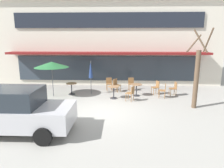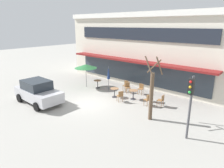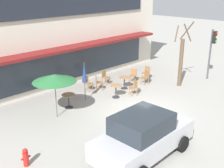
{
  "view_description": "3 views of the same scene",
  "coord_description": "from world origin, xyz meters",
  "px_view_note": "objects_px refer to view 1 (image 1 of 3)",
  "views": [
    {
      "loc": [
        0.92,
        -9.45,
        3.52
      ],
      "look_at": [
        0.45,
        2.6,
        0.84
      ],
      "focal_mm": 32.0,
      "sensor_mm": 36.0,
      "label": 1
    },
    {
      "loc": [
        10.66,
        -9.44,
        5.78
      ],
      "look_at": [
        0.17,
        2.45,
        1.02
      ],
      "focal_mm": 32.0,
      "sensor_mm": 36.0,
      "label": 2
    },
    {
      "loc": [
        -10.39,
        -7.98,
        6.18
      ],
      "look_at": [
        0.36,
        2.44,
        0.85
      ],
      "focal_mm": 45.0,
      "sensor_mm": 36.0,
      "label": 3
    }
  ],
  "objects_px": {
    "cafe_table_streetside": "(72,87)",
    "patio_umbrella_cream_folded": "(52,65)",
    "cafe_chair_0": "(163,90)",
    "cafe_chair_3": "(131,83)",
    "cafe_chair_1": "(156,87)",
    "cafe_table_by_tree": "(136,88)",
    "parked_sedan": "(16,111)",
    "cafe_chair_6": "(116,84)",
    "cafe_chair_2": "(174,88)",
    "cafe_table_near_wall": "(114,90)",
    "street_tree": "(197,75)",
    "cafe_chair_4": "(131,92)",
    "cafe_chair_5": "(109,83)",
    "patio_umbrella_green_folded": "(91,70)"
  },
  "relations": [
    {
      "from": "parked_sedan",
      "to": "street_tree",
      "type": "relative_size",
      "value": 1.03
    },
    {
      "from": "cafe_chair_1",
      "to": "cafe_chair_4",
      "type": "bearing_deg",
      "value": -138.02
    },
    {
      "from": "cafe_chair_3",
      "to": "parked_sedan",
      "type": "xyz_separation_m",
      "value": [
        -4.75,
        -6.85,
        0.35
      ]
    },
    {
      "from": "cafe_table_streetside",
      "to": "patio_umbrella_cream_folded",
      "type": "distance_m",
      "value": 1.9
    },
    {
      "from": "cafe_chair_1",
      "to": "cafe_chair_2",
      "type": "relative_size",
      "value": 1.0
    },
    {
      "from": "cafe_table_streetside",
      "to": "cafe_chair_0",
      "type": "bearing_deg",
      "value": -5.68
    },
    {
      "from": "cafe_table_streetside",
      "to": "cafe_chair_5",
      "type": "xyz_separation_m",
      "value": [
        2.4,
        1.24,
        0.01
      ]
    },
    {
      "from": "cafe_table_near_wall",
      "to": "parked_sedan",
      "type": "distance_m",
      "value": 5.96
    },
    {
      "from": "cafe_chair_2",
      "to": "cafe_table_by_tree",
      "type": "bearing_deg",
      "value": -176.73
    },
    {
      "from": "cafe_chair_5",
      "to": "street_tree",
      "type": "distance_m",
      "value": 6.03
    },
    {
      "from": "cafe_chair_5",
      "to": "cafe_chair_6",
      "type": "height_order",
      "value": "same"
    },
    {
      "from": "cafe_chair_2",
      "to": "street_tree",
      "type": "relative_size",
      "value": 0.22
    },
    {
      "from": "cafe_chair_3",
      "to": "street_tree",
      "type": "bearing_deg",
      "value": -49.36
    },
    {
      "from": "patio_umbrella_green_folded",
      "to": "cafe_chair_6",
      "type": "height_order",
      "value": "patio_umbrella_green_folded"
    },
    {
      "from": "cafe_chair_2",
      "to": "patio_umbrella_cream_folded",
      "type": "bearing_deg",
      "value": -176.93
    },
    {
      "from": "cafe_table_by_tree",
      "to": "patio_umbrella_cream_folded",
      "type": "bearing_deg",
      "value": -177.03
    },
    {
      "from": "cafe_chair_0",
      "to": "cafe_chair_3",
      "type": "xyz_separation_m",
      "value": [
        -1.87,
        1.88,
        0.0
      ]
    },
    {
      "from": "cafe_chair_2",
      "to": "cafe_table_near_wall",
      "type": "bearing_deg",
      "value": -168.76
    },
    {
      "from": "cafe_chair_3",
      "to": "cafe_chair_6",
      "type": "distance_m",
      "value": 1.16
    },
    {
      "from": "patio_umbrella_cream_folded",
      "to": "cafe_chair_1",
      "type": "distance_m",
      "value": 6.81
    },
    {
      "from": "parked_sedan",
      "to": "cafe_chair_6",
      "type": "bearing_deg",
      "value": 59.99
    },
    {
      "from": "cafe_table_near_wall",
      "to": "cafe_table_streetside",
      "type": "distance_m",
      "value": 2.89
    },
    {
      "from": "cafe_table_near_wall",
      "to": "cafe_chair_2",
      "type": "xyz_separation_m",
      "value": [
        3.84,
        0.76,
        0.01
      ]
    },
    {
      "from": "cafe_table_streetside",
      "to": "cafe_chair_5",
      "type": "distance_m",
      "value": 2.7
    },
    {
      "from": "cafe_table_streetside",
      "to": "street_tree",
      "type": "distance_m",
      "value": 7.57
    },
    {
      "from": "cafe_chair_6",
      "to": "street_tree",
      "type": "relative_size",
      "value": 0.22
    },
    {
      "from": "patio_umbrella_cream_folded",
      "to": "street_tree",
      "type": "relative_size",
      "value": 0.54
    },
    {
      "from": "cafe_table_streetside",
      "to": "cafe_table_by_tree",
      "type": "height_order",
      "value": "same"
    },
    {
      "from": "parked_sedan",
      "to": "cafe_table_near_wall",
      "type": "bearing_deg",
      "value": 53.17
    },
    {
      "from": "street_tree",
      "to": "patio_umbrella_cream_folded",
      "type": "bearing_deg",
      "value": 166.92
    },
    {
      "from": "cafe_table_streetside",
      "to": "cafe_table_by_tree",
      "type": "relative_size",
      "value": 1.0
    },
    {
      "from": "cafe_table_near_wall",
      "to": "cafe_chair_6",
      "type": "relative_size",
      "value": 0.85
    },
    {
      "from": "cafe_table_streetside",
      "to": "patio_umbrella_cream_folded",
      "type": "xyz_separation_m",
      "value": [
        -1.07,
        -0.44,
        1.51
      ]
    },
    {
      "from": "cafe_chair_6",
      "to": "cafe_chair_1",
      "type": "bearing_deg",
      "value": -12.71
    },
    {
      "from": "cafe_chair_4",
      "to": "cafe_chair_0",
      "type": "bearing_deg",
      "value": 19.63
    },
    {
      "from": "cafe_table_near_wall",
      "to": "cafe_chair_3",
      "type": "relative_size",
      "value": 0.85
    },
    {
      "from": "cafe_chair_2",
      "to": "cafe_chair_4",
      "type": "relative_size",
      "value": 1.0
    },
    {
      "from": "cafe_chair_2",
      "to": "cafe_chair_3",
      "type": "xyz_separation_m",
      "value": [
        -2.65,
        1.33,
        0.0
      ]
    },
    {
      "from": "cafe_table_streetside",
      "to": "parked_sedan",
      "type": "xyz_separation_m",
      "value": [
        -0.78,
        -5.55,
        0.36
      ]
    },
    {
      "from": "cafe_chair_3",
      "to": "cafe_chair_6",
      "type": "relative_size",
      "value": 1.0
    },
    {
      "from": "cafe_chair_0",
      "to": "cafe_chair_1",
      "type": "relative_size",
      "value": 1.0
    },
    {
      "from": "cafe_table_streetside",
      "to": "patio_umbrella_green_folded",
      "type": "relative_size",
      "value": 0.35
    },
    {
      "from": "cafe_chair_4",
      "to": "cafe_table_by_tree",
      "type": "bearing_deg",
      "value": 70.26
    },
    {
      "from": "cafe_chair_3",
      "to": "cafe_chair_2",
      "type": "bearing_deg",
      "value": -26.67
    },
    {
      "from": "cafe_chair_0",
      "to": "cafe_chair_1",
      "type": "distance_m",
      "value": 0.88
    },
    {
      "from": "cafe_table_near_wall",
      "to": "cafe_chair_1",
      "type": "height_order",
      "value": "cafe_chair_1"
    },
    {
      "from": "cafe_table_by_tree",
      "to": "cafe_chair_1",
      "type": "height_order",
      "value": "cafe_chair_1"
    },
    {
      "from": "cafe_table_near_wall",
      "to": "cafe_chair_1",
      "type": "xyz_separation_m",
      "value": [
        2.75,
        1.04,
        0.01
      ]
    },
    {
      "from": "cafe_chair_4",
      "to": "cafe_table_streetside",
      "type": "bearing_deg",
      "value": 161.07
    },
    {
      "from": "cafe_chair_0",
      "to": "cafe_chair_3",
      "type": "bearing_deg",
      "value": 134.81
    }
  ]
}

